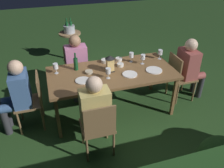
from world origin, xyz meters
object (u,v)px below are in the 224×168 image
Objects in this scene: bowl_dip at (105,61)px; side_table at (71,42)px; person_in_mustard at (94,108)px; plate_c at (83,80)px; dining_table at (112,75)px; lantern_centerpiece at (110,63)px; chair_head_far at (33,99)px; plate_a at (130,74)px; green_bottle_on_table at (76,64)px; bowl_bread at (120,65)px; person_in_rust at (190,66)px; ice_bucket at (69,28)px; chair_side_right_b at (98,127)px; wine_glass_b at (131,55)px; person_in_blue at (17,93)px; wine_glass_e at (143,57)px; wine_glass_c at (160,53)px; bowl_salad at (119,59)px; chair_head_near at (179,75)px; person_in_pink at (77,64)px; potted_plant_corner at (219,163)px; wine_glass_d at (56,67)px; chair_side_left_b at (76,66)px; plate_b at (154,70)px; wine_glass_a at (108,71)px; bowl_olives at (89,72)px.

bowl_dip reaches higher than side_table.
plate_c is (0.04, -0.53, 0.13)m from person_in_mustard.
lantern_centerpiece is (0.02, -0.04, 0.20)m from dining_table.
bowl_dip is (-1.23, -0.35, 0.30)m from chair_head_far.
plate_a is at bearing 177.74° from plate_c.
green_bottle_on_table is 2.62× the size of bowl_bread.
lantern_centerpiece is (1.46, -0.04, 0.27)m from person_in_rust.
ice_bucket is at bearing -50.42° from person_in_rust.
chair_side_right_b is at bearing 90.00° from person_in_mustard.
wine_glass_b reaches higher than plate_a.
ice_bucket is (0.61, -2.36, 0.04)m from plate_a.
person_in_blue reaches higher than wine_glass_e.
person_in_rust is 3.96× the size of green_bottle_on_table.
person_in_mustard is (1.89, 0.67, 0.00)m from person_in_rust.
person_in_rust is 1.27m from bowl_bread.
bowl_salad is at bearing -12.01° from wine_glass_c.
wine_glass_e is 0.77× the size of plate_c.
chair_head_far is 3.74× the size of plate_a.
chair_side_right_b is at bearing 138.83° from person_in_blue.
chair_head_near is 1.35m from bowl_dip.
person_in_pink is 4.34× the size of lantern_centerpiece.
wine_glass_d is at bearing -51.38° from potted_plant_corner.
side_table is at bearing -75.60° from plate_a.
chair_side_left_b is at bearing -27.10° from chair_head_near.
bowl_dip is (-0.43, 0.51, 0.30)m from chair_side_left_b.
bowl_bread is (0.47, -0.30, 0.02)m from plate_b.
wine_glass_d is 1.53× the size of bowl_bread.
bowl_bread is at bearing 4.82° from wine_glass_c.
green_bottle_on_table reaches higher than bowl_salad.
chair_head_far reaches higher than dining_table.
chair_head_far is 1.20× the size of potted_plant_corner.
chair_side_right_b is 3.00× the size of green_bottle_on_table.
chair_side_left_b is 1.02m from lantern_centerpiece.
chair_side_right_b is (-0.80, 0.87, 0.00)m from chair_head_far.
person_in_blue is 2.45m from ice_bucket.
ice_bucket is (-0.08, -3.06, 0.31)m from chair_side_right_b.
potted_plant_corner is at bearing 117.83° from wine_glass_a.
person_in_pink reaches higher than bowl_salad.
chair_head_near is 2.72m from side_table.
chair_side_right_b is 0.98m from bowl_olives.
plate_a is (-1.08, 0.38, -0.11)m from wine_glass_d.
person_in_rust is 8.61× the size of bowl_dip.
chair_head_far reaches higher than bowl_olives.
lantern_centerpiece is 0.23m from wine_glass_a.
ice_bucket is (1.81, -2.19, 0.16)m from person_in_rust.
plate_a is (1.01, 0.17, 0.28)m from chair_head_near.
plate_c is at bearing 23.08° from wine_glass_b.
chair_head_near is 3.35× the size of plate_b.
wine_glass_c is (-0.52, 0.04, 0.00)m from wine_glass_b.
chair_head_far is 1.52m from plate_a.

